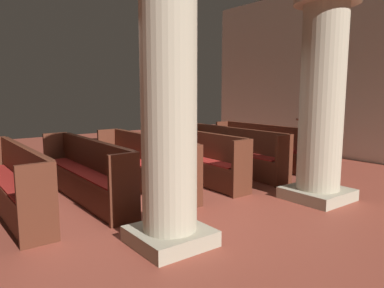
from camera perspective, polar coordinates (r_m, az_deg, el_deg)
name	(u,v)px	position (r m, az deg, el deg)	size (l,w,h in m)	color
ground_plane	(149,203)	(5.84, -6.82, -9.16)	(19.20, 19.20, 0.00)	brown
back_wall	(359,70)	(10.12, 24.67, 10.43)	(10.00, 0.16, 4.50)	silver
pew_row_0	(265,145)	(8.62, 11.34, -0.16)	(2.92, 0.46, 0.95)	#562819
pew_row_1	(231,150)	(7.85, 6.13, -0.86)	(2.92, 0.46, 0.95)	#562819
pew_row_2	(191,155)	(7.17, -0.13, -1.71)	(2.92, 0.47, 0.95)	#562819
pew_row_3	(143,161)	(6.58, -7.63, -2.68)	(2.92, 0.46, 0.95)	#562819
pew_row_4	(85,169)	(6.14, -16.40, -3.76)	(2.92, 0.46, 0.95)	#562819
pew_row_5	(12,179)	(5.85, -26.31, -4.88)	(2.92, 0.47, 0.95)	#562819
pillar_aisle_side	(322,91)	(6.09, 19.74, 7.78)	(0.99, 0.99, 3.34)	#9F967E
pillar_far_side	(163,91)	(9.36, -4.56, 8.27)	(0.99, 0.99, 3.34)	#9F967E
pillar_aisle_rear	(169,92)	(4.00, -3.68, 8.20)	(0.90, 0.90, 3.34)	#9F967E
lectern	(307,145)	(9.28, 17.64, -0.08)	(0.48, 0.45, 1.08)	#492215
hymn_book	(180,128)	(7.71, -1.85, 2.52)	(0.14, 0.19, 0.03)	#194723
kneeler_box_navy	(176,215)	(4.96, -2.49, -11.10)	(0.40, 0.25, 0.20)	navy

